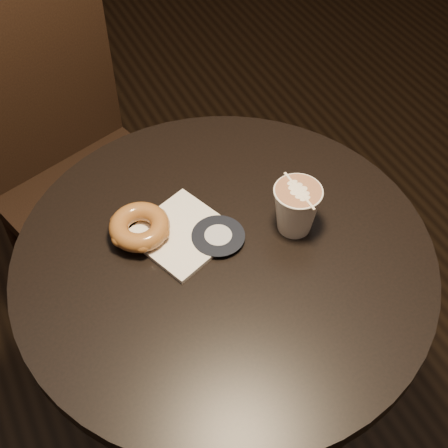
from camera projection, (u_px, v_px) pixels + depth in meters
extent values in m
plane|color=black|center=(224.00, 433.00, 1.60)|extent=(4.50, 4.50, 0.00)
cylinder|color=black|center=(224.00, 259.00, 1.04)|extent=(0.70, 0.70, 0.03)
cylinder|color=black|center=(224.00, 363.00, 1.32)|extent=(0.07, 0.07, 0.70)
cylinder|color=black|center=(224.00, 431.00, 1.59)|extent=(0.44, 0.44, 0.02)
cube|color=black|center=(98.00, 201.00, 1.52)|extent=(0.49, 0.49, 0.04)
cube|color=black|center=(31.00, 70.00, 1.38)|extent=(0.39, 0.15, 0.54)
cylinder|color=black|center=(96.00, 334.00, 1.53)|extent=(0.04, 0.04, 0.45)
cylinder|color=black|center=(198.00, 259.00, 1.68)|extent=(0.04, 0.04, 0.45)
cylinder|color=black|center=(23.00, 255.00, 1.69)|extent=(0.04, 0.04, 0.45)
cylinder|color=black|center=(123.00, 193.00, 1.84)|extent=(0.04, 0.04, 0.45)
cube|color=white|center=(182.00, 234.00, 1.05)|extent=(0.18, 0.18, 0.01)
torus|color=brown|center=(139.00, 227.00, 1.03)|extent=(0.10, 0.10, 0.03)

